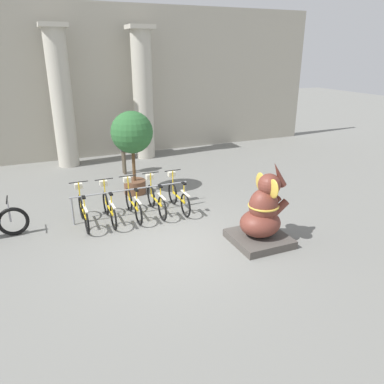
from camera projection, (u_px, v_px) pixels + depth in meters
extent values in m
plane|color=slate|center=(174.00, 243.00, 8.83)|extent=(60.00, 60.00, 0.00)
cube|color=#A39E8E|center=(98.00, 83.00, 15.15)|extent=(20.00, 0.20, 6.00)
cylinder|color=#BCB7A8|center=(62.00, 101.00, 13.90)|extent=(0.79, 0.79, 5.00)
cube|color=#BCB7A8|center=(53.00, 25.00, 12.98)|extent=(0.99, 0.99, 0.16)
cylinder|color=#BCB7A8|center=(143.00, 97.00, 15.05)|extent=(0.79, 0.79, 5.00)
cube|color=#BCB7A8|center=(140.00, 27.00, 14.13)|extent=(0.99, 0.99, 0.16)
cylinder|color=gray|center=(73.00, 211.00, 9.62)|extent=(0.05, 0.05, 0.75)
cylinder|color=gray|center=(185.00, 194.00, 10.76)|extent=(0.05, 0.05, 0.75)
cylinder|color=gray|center=(131.00, 189.00, 10.06)|extent=(3.21, 0.04, 0.04)
torus|color=black|center=(81.00, 207.00, 10.02)|extent=(0.05, 0.66, 0.66)
torus|color=black|center=(87.00, 221.00, 9.16)|extent=(0.05, 0.66, 0.66)
cube|color=yellow|center=(84.00, 212.00, 9.57)|extent=(0.04, 0.89, 0.04)
cube|color=silver|center=(85.00, 208.00, 9.04)|extent=(0.06, 0.55, 0.03)
cylinder|color=yellow|center=(85.00, 209.00, 9.14)|extent=(0.03, 0.03, 0.58)
cube|color=black|center=(84.00, 197.00, 9.03)|extent=(0.08, 0.18, 0.04)
cylinder|color=yellow|center=(80.00, 195.00, 9.85)|extent=(0.03, 0.03, 0.71)
cylinder|color=black|center=(78.00, 182.00, 9.73)|extent=(0.48, 0.03, 0.03)
cube|color=silver|center=(78.00, 186.00, 9.86)|extent=(0.20, 0.16, 0.14)
torus|color=black|center=(106.00, 203.00, 10.23)|extent=(0.05, 0.66, 0.66)
torus|color=black|center=(113.00, 217.00, 9.37)|extent=(0.05, 0.66, 0.66)
cube|color=yellow|center=(109.00, 208.00, 9.78)|extent=(0.04, 0.89, 0.04)
cube|color=silver|center=(112.00, 205.00, 9.25)|extent=(0.06, 0.55, 0.03)
cylinder|color=yellow|center=(112.00, 205.00, 9.36)|extent=(0.03, 0.03, 0.58)
cube|color=black|center=(111.00, 194.00, 9.25)|extent=(0.08, 0.18, 0.04)
cylinder|color=yellow|center=(105.00, 192.00, 10.07)|extent=(0.03, 0.03, 0.71)
cylinder|color=black|center=(104.00, 179.00, 9.94)|extent=(0.48, 0.03, 0.03)
cube|color=silver|center=(104.00, 183.00, 10.08)|extent=(0.20, 0.16, 0.14)
torus|color=black|center=(129.00, 200.00, 10.49)|extent=(0.05, 0.66, 0.66)
torus|color=black|center=(138.00, 213.00, 9.64)|extent=(0.05, 0.66, 0.66)
cube|color=yellow|center=(133.00, 204.00, 10.04)|extent=(0.04, 0.89, 0.04)
cube|color=silver|center=(138.00, 201.00, 9.51)|extent=(0.06, 0.55, 0.03)
cylinder|color=yellow|center=(137.00, 201.00, 9.62)|extent=(0.03, 0.03, 0.58)
cube|color=black|center=(136.00, 190.00, 9.51)|extent=(0.08, 0.18, 0.04)
cylinder|color=yellow|center=(128.00, 188.00, 10.33)|extent=(0.03, 0.03, 0.71)
cylinder|color=black|center=(128.00, 176.00, 10.20)|extent=(0.48, 0.03, 0.03)
cube|color=silver|center=(127.00, 180.00, 10.34)|extent=(0.20, 0.16, 0.14)
torus|color=black|center=(151.00, 196.00, 10.75)|extent=(0.05, 0.66, 0.66)
torus|color=black|center=(162.00, 209.00, 9.89)|extent=(0.05, 0.66, 0.66)
cube|color=yellow|center=(156.00, 200.00, 10.30)|extent=(0.04, 0.89, 0.04)
cube|color=silver|center=(162.00, 197.00, 9.77)|extent=(0.06, 0.55, 0.03)
cylinder|color=yellow|center=(161.00, 197.00, 9.88)|extent=(0.03, 0.03, 0.58)
cube|color=black|center=(160.00, 186.00, 9.77)|extent=(0.08, 0.18, 0.04)
cylinder|color=yellow|center=(151.00, 185.00, 10.59)|extent=(0.03, 0.03, 0.71)
cylinder|color=black|center=(150.00, 173.00, 10.46)|extent=(0.48, 0.03, 0.03)
cube|color=silver|center=(150.00, 177.00, 10.60)|extent=(0.20, 0.16, 0.14)
torus|color=black|center=(173.00, 193.00, 10.96)|extent=(0.05, 0.66, 0.66)
torus|color=black|center=(185.00, 205.00, 10.11)|extent=(0.05, 0.66, 0.66)
cube|color=yellow|center=(179.00, 197.00, 10.52)|extent=(0.04, 0.89, 0.04)
cube|color=silver|center=(185.00, 193.00, 9.98)|extent=(0.06, 0.55, 0.03)
cylinder|color=yellow|center=(184.00, 194.00, 10.09)|extent=(0.03, 0.03, 0.58)
cube|color=black|center=(184.00, 183.00, 9.98)|extent=(0.08, 0.18, 0.04)
cylinder|color=yellow|center=(173.00, 182.00, 10.80)|extent=(0.03, 0.03, 0.71)
cylinder|color=black|center=(173.00, 170.00, 10.67)|extent=(0.48, 0.03, 0.03)
cube|color=silver|center=(172.00, 174.00, 10.81)|extent=(0.20, 0.16, 0.14)
cube|color=#4C4742|center=(259.00, 239.00, 8.82)|extent=(1.26, 1.26, 0.19)
ellipsoid|color=brown|center=(260.00, 223.00, 8.68)|extent=(0.98, 0.86, 0.63)
ellipsoid|color=brown|center=(263.00, 206.00, 8.54)|extent=(0.69, 0.63, 0.80)
sphere|color=brown|center=(269.00, 185.00, 8.41)|extent=(0.52, 0.52, 0.52)
ellipsoid|color=gold|center=(260.00, 182.00, 8.61)|extent=(0.08, 0.37, 0.44)
ellipsoid|color=gold|center=(273.00, 189.00, 8.17)|extent=(0.08, 0.37, 0.44)
cone|color=brown|center=(279.00, 174.00, 8.42)|extent=(0.44, 0.18, 0.65)
cylinder|color=brown|center=(271.00, 205.00, 8.81)|extent=(0.51, 0.17, 0.46)
cylinder|color=brown|center=(278.00, 209.00, 8.57)|extent=(0.51, 0.17, 0.46)
torus|color=gold|center=(263.00, 206.00, 8.54)|extent=(0.72, 0.72, 0.05)
torus|color=black|center=(13.00, 221.00, 9.07)|extent=(0.73, 0.09, 0.73)
cylinder|color=#99999E|center=(9.00, 211.00, 8.95)|extent=(0.04, 0.04, 0.56)
cylinder|color=black|center=(7.00, 200.00, 8.84)|extent=(0.03, 0.55, 0.03)
cylinder|color=brown|center=(123.00, 161.00, 13.70)|extent=(0.11, 0.11, 0.88)
cylinder|color=brown|center=(125.00, 163.00, 13.56)|extent=(0.11, 0.11, 0.88)
cube|color=#333338|center=(123.00, 141.00, 13.36)|extent=(0.20, 0.32, 0.66)
sphere|color=tan|center=(122.00, 128.00, 13.19)|extent=(0.24, 0.24, 0.24)
cylinder|color=#333338|center=(121.00, 139.00, 13.52)|extent=(0.07, 0.07, 0.59)
cylinder|color=#333338|center=(124.00, 141.00, 13.17)|extent=(0.07, 0.07, 0.59)
cylinder|color=brown|center=(135.00, 187.00, 11.83)|extent=(0.68, 0.68, 0.43)
cylinder|color=brown|center=(134.00, 165.00, 11.57)|extent=(0.10, 0.10, 1.02)
sphere|color=#2D6633|center=(132.00, 132.00, 11.21)|extent=(1.27, 1.27, 1.27)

